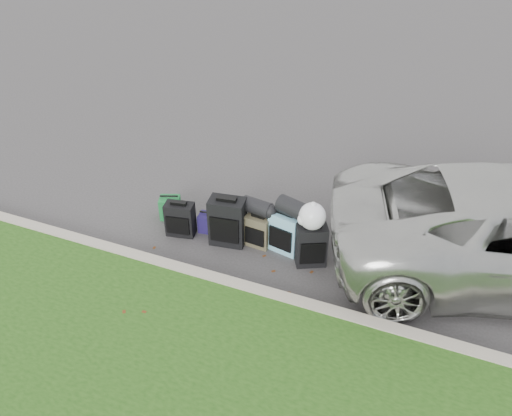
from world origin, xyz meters
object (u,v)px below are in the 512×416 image
at_px(suitcase_large_black_left, 228,221).
at_px(tote_green, 170,208).
at_px(suitcase_small_black, 180,219).
at_px(suitcase_teal, 285,232).
at_px(tote_navy, 208,223).
at_px(suitcase_olive, 258,231).
at_px(suitcase_large_black_right, 311,245).

distance_m(suitcase_large_black_left, tote_green, 1.19).
bearing_deg(suitcase_small_black, suitcase_large_black_left, -4.50).
relative_size(suitcase_small_black, suitcase_teal, 0.85).
bearing_deg(suitcase_teal, tote_navy, -168.42).
xyz_separation_m(suitcase_small_black, suitcase_teal, (1.63, 0.24, 0.05)).
bearing_deg(suitcase_olive, tote_navy, -176.99).
distance_m(suitcase_small_black, tote_navy, 0.44).
distance_m(suitcase_olive, suitcase_teal, 0.42).
relative_size(suitcase_small_black, suitcase_large_black_right, 0.85).
bearing_deg(suitcase_large_black_right, suitcase_olive, 145.65).
xyz_separation_m(suitcase_small_black, suitcase_large_black_left, (0.77, 0.09, 0.11)).
distance_m(suitcase_large_black_left, suitcase_large_black_right, 1.31).
distance_m(suitcase_teal, tote_navy, 1.28).
height_order(suitcase_teal, suitcase_large_black_right, suitcase_teal).
bearing_deg(tote_navy, suitcase_olive, -8.19).
bearing_deg(suitcase_olive, suitcase_small_black, -165.82).
bearing_deg(suitcase_small_black, suitcase_teal, -2.61).
distance_m(suitcase_large_black_left, suitcase_olive, 0.48).
bearing_deg(tote_navy, suitcase_large_black_right, -11.18).
xyz_separation_m(suitcase_large_black_right, tote_navy, (-1.71, 0.14, -0.17)).
xyz_separation_m(tote_green, tote_navy, (0.74, -0.10, -0.03)).
xyz_separation_m(suitcase_large_black_left, tote_green, (-1.15, 0.24, -0.20)).
height_order(suitcase_olive, tote_green, suitcase_olive).
height_order(suitcase_small_black, tote_navy, suitcase_small_black).
relative_size(suitcase_olive, suitcase_teal, 0.80).
distance_m(suitcase_teal, suitcase_large_black_right, 0.47).
relative_size(suitcase_teal, tote_green, 1.77).
bearing_deg(suitcase_olive, tote_green, -179.78).
height_order(suitcase_small_black, suitcase_large_black_right, suitcase_large_black_right).
bearing_deg(suitcase_teal, tote_green, -171.47).
relative_size(suitcase_large_black_left, tote_green, 2.09).
bearing_deg(suitcase_olive, suitcase_large_black_left, -160.98).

